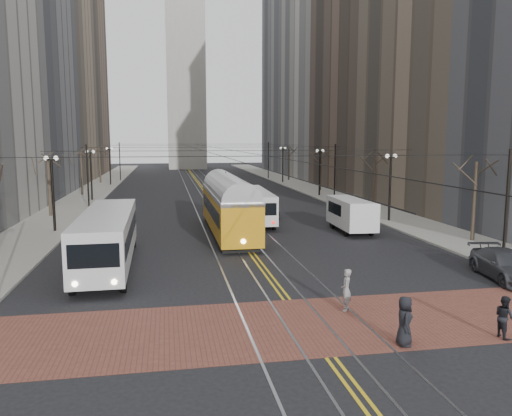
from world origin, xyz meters
name	(u,v)px	position (x,y,z in m)	size (l,w,h in m)	color
ground	(282,293)	(0.00, 0.00, 0.00)	(260.00, 260.00, 0.00)	black
sidewalk_left	(90,194)	(-15.00, 45.00, 0.07)	(5.00, 140.00, 0.15)	gray
sidewalk_right	(313,190)	(15.00, 45.00, 0.07)	(5.00, 140.00, 0.15)	gray
crosswalk_band	(306,324)	(0.00, -4.00, 0.01)	(25.00, 6.00, 0.01)	brown
streetcar_rails	(206,193)	(0.00, 45.00, 0.00)	(4.80, 130.00, 0.02)	gray
centre_lines	(206,192)	(0.00, 45.00, 0.01)	(0.42, 130.00, 0.01)	gold
building_left_midfar	(20,19)	(-27.50, 66.00, 26.00)	(20.00, 20.00, 52.00)	#826F5A
building_left_far	(61,74)	(-25.50, 86.00, 20.00)	(16.00, 20.00, 40.00)	brown
building_right_mid	(385,68)	(25.50, 46.00, 17.00)	(16.00, 20.00, 34.00)	brown
building_right_midfar	(349,32)	(27.50, 66.00, 26.00)	(20.00, 20.00, 52.00)	#ACA9A2
building_right_far	(307,80)	(25.50, 86.00, 20.00)	(16.00, 20.00, 40.00)	slate
clock_tower	(185,16)	(0.00, 102.00, 35.96)	(12.00, 12.00, 66.00)	#B2AFA5
lamp_posts	(218,182)	(0.00, 28.75, 2.80)	(27.60, 57.20, 5.60)	black
street_trees	(212,177)	(0.00, 35.25, 2.80)	(31.68, 53.28, 5.60)	#382D23
trolley_wires	(212,169)	(0.00, 34.83, 3.77)	(25.96, 120.00, 6.60)	black
transit_bus	(108,240)	(-8.48, 6.46, 1.55)	(2.58, 12.40, 3.10)	silver
streetcar	(228,211)	(-0.62, 15.14, 1.73)	(2.72, 14.64, 3.45)	orange
rear_bus	(255,206)	(2.28, 20.17, 1.37)	(2.28, 10.48, 2.73)	silver
cargo_van	(351,215)	(8.80, 14.19, 1.29)	(2.24, 5.83, 2.58)	white
sedan_grey	(268,208)	(4.00, 22.75, 0.81)	(1.90, 4.73, 1.61)	#3A3D41
sedan_parked	(505,265)	(11.80, 0.32, 0.74)	(2.06, 5.08, 1.47)	#414349
pedestrian_a	(405,321)	(2.82, -6.50, 0.89)	(0.85, 0.56, 1.75)	black
pedestrian_b	(346,290)	(2.10, -2.74, 0.89)	(0.64, 0.42, 1.76)	gray
pedestrian_c	(504,317)	(6.68, -6.50, 0.78)	(0.75, 0.58, 1.54)	black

